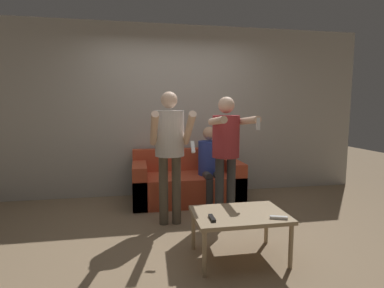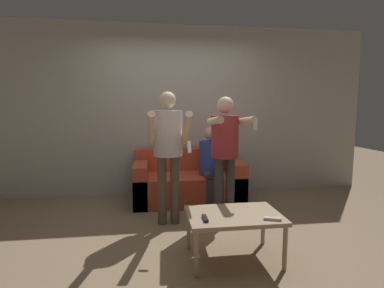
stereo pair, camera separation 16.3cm
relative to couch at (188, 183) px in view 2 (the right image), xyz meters
The scene contains 9 objects.
ground_plane 1.21m from the couch, 97.78° to the right, with size 14.00×14.00×0.00m, color #937A5B.
wall_back 1.18m from the couch, 109.67° to the left, with size 6.40×0.06×2.70m.
couch is the anchor object (origin of this frame).
person_standing_left 1.20m from the couch, 111.23° to the right, with size 0.46×0.70×1.59m.
person_standing_right 1.18m from the couch, 68.80° to the right, with size 0.45×0.72×1.54m.
person_seated 0.50m from the couch, 26.99° to the right, with size 0.33×0.54×1.13m.
coffee_table 1.84m from the couch, 83.84° to the right, with size 0.86×0.59×0.44m.
remote_near 2.10m from the couch, 76.55° to the right, with size 0.15×0.08×0.02m.
remote_far 1.95m from the couch, 92.70° to the right, with size 0.04×0.15×0.02m.
Camera 2 is at (-0.39, -3.23, 1.41)m, focal length 28.00 mm.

